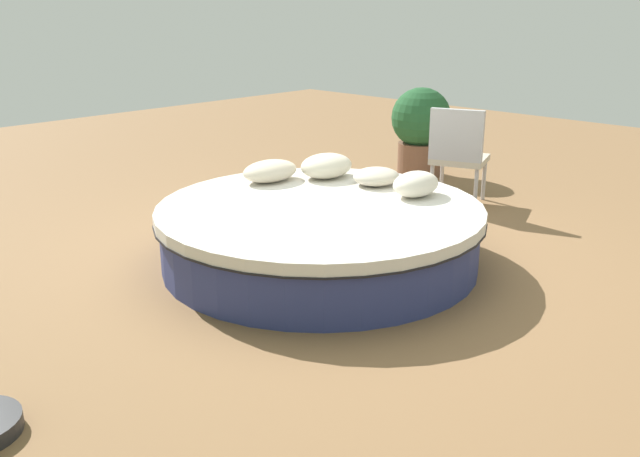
% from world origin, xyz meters
% --- Properties ---
extents(ground_plane, '(16.00, 16.00, 0.00)m').
position_xyz_m(ground_plane, '(0.00, 0.00, 0.00)').
color(ground_plane, olive).
extents(round_bed, '(2.52, 2.52, 0.47)m').
position_xyz_m(round_bed, '(0.00, 0.00, 0.24)').
color(round_bed, navy).
rests_on(round_bed, ground_plane).
extents(throw_pillow_0, '(0.44, 0.31, 0.20)m').
position_xyz_m(throw_pillow_0, '(-0.71, 0.37, 0.57)').
color(throw_pillow_0, silver).
rests_on(throw_pillow_0, round_bed).
extents(throw_pillow_1, '(0.42, 0.38, 0.14)m').
position_xyz_m(throw_pillow_1, '(-0.78, -0.09, 0.55)').
color(throw_pillow_1, beige).
rests_on(throw_pillow_1, round_bed).
extents(throw_pillow_2, '(0.51, 0.39, 0.21)m').
position_xyz_m(throw_pillow_2, '(-0.67, -0.56, 0.58)').
color(throw_pillow_2, beige).
rests_on(throw_pillow_2, round_bed).
extents(throw_pillow_3, '(0.53, 0.36, 0.18)m').
position_xyz_m(throw_pillow_3, '(-0.24, -0.82, 0.56)').
color(throw_pillow_3, beige).
rests_on(throw_pillow_3, round_bed).
extents(patio_chair, '(0.65, 0.66, 0.98)m').
position_xyz_m(patio_chair, '(-2.12, -0.14, 0.56)').
color(patio_chair, '#B7B7BC').
rests_on(patio_chair, ground_plane).
extents(planter, '(0.69, 0.69, 1.02)m').
position_xyz_m(planter, '(-2.90, -1.16, 0.57)').
color(planter, brown).
rests_on(planter, ground_plane).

